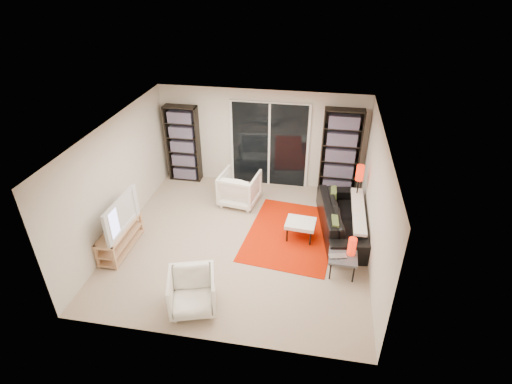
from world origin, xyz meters
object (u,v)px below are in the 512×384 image
sofa (344,219)px  armchair_back (240,188)px  side_table (343,258)px  floor_lamp (359,179)px  tv_stand (120,238)px  bookshelf_right (340,153)px  ottoman (301,224)px  armchair_front (192,292)px  bookshelf_left (183,144)px

sofa → armchair_back: bearing=63.8°
side_table → floor_lamp: floor_lamp is taller
tv_stand → floor_lamp: bearing=23.6°
bookshelf_right → ottoman: 2.28m
armchair_back → armchair_front: 3.32m
bookshelf_left → armchair_front: (1.54, -4.24, -0.63)m
bookshelf_right → armchair_front: size_ratio=2.77×
tv_stand → bookshelf_right: bearing=35.8°
bookshelf_right → sofa: bearing=-85.4°
side_table → ottoman: bearing=131.9°
armchair_back → ottoman: size_ratio=1.36×
ottoman → armchair_front: bearing=-125.8°
sofa → ottoman: sofa is taller
floor_lamp → armchair_back: bearing=177.9°
bookshelf_left → sofa: bookshelf_left is taller
sofa → floor_lamp: floor_lamp is taller
bookshelf_left → armchair_front: bookshelf_left is taller
bookshelf_right → tv_stand: 5.21m
bookshelf_left → armchair_back: 1.95m
sofa → floor_lamp: (0.26, 0.65, 0.61)m
bookshelf_left → ottoman: 3.78m
floor_lamp → sofa: bearing=-112.1°
armchair_front → ottoman: bearing=37.5°
armchair_front → floor_lamp: floor_lamp is taller
ottoman → side_table: bearing=-48.1°
sofa → ottoman: size_ratio=3.54×
sofa → bookshelf_left: bearing=58.7°
bookshelf_right → floor_lamp: 1.09m
armchair_front → ottoman: size_ratio=1.20×
armchair_front → side_table: (2.41, 1.27, 0.01)m
armchair_back → ottoman: (1.50, -1.13, -0.04)m
bookshelf_right → armchair_back: 2.50m
side_table → floor_lamp: size_ratio=0.41×
bookshelf_left → ottoman: (3.12, -2.04, -0.63)m
tv_stand → side_table: size_ratio=2.45×
bookshelf_right → ottoman: bearing=-109.7°
bookshelf_left → ottoman: bookshelf_left is taller
sofa → armchair_back: size_ratio=2.60×
sofa → side_table: 1.31m
bookshelf_right → side_table: size_ratio=4.10×
bookshelf_right → armchair_back: (-2.23, -0.91, -0.66)m
bookshelf_right → tv_stand: bearing=-144.2°
tv_stand → sofa: size_ratio=0.56×
tv_stand → armchair_back: bearing=47.1°
bookshelf_left → armchair_back: (1.62, -0.91, -0.59)m
bookshelf_left → sofa: 4.36m
tv_stand → side_table: bearing=0.6°
sofa → tv_stand: bearing=98.8°
armchair_front → side_table: armchair_front is taller
armchair_back → tv_stand: bearing=55.4°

